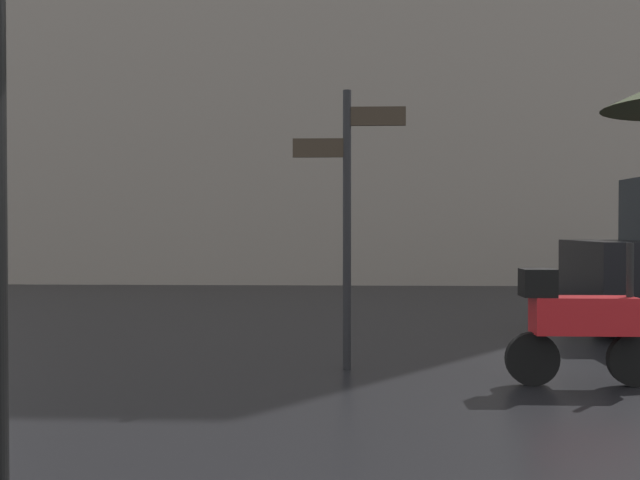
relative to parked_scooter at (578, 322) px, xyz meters
The scene contains 2 objects.
parked_scooter is the anchor object (origin of this frame).
street_signpost 2.36m from the parked_scooter, 161.59° to the left, with size 1.08×0.08×2.68m.
Camera 1 is at (0.25, -2.26, 1.38)m, focal length 41.85 mm.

